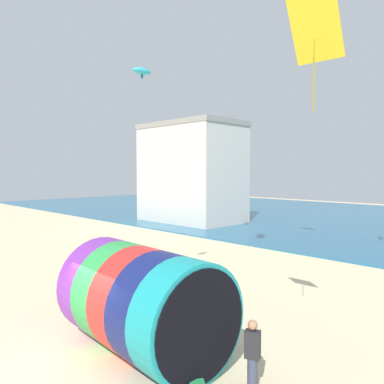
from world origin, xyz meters
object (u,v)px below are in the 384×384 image
giant_inflatable_tube (144,301)px  kite_yellow_diamond (315,26)px  kite_handler (252,356)px  kite_cyan_parafoil (142,71)px

giant_inflatable_tube → kite_yellow_diamond: size_ratio=1.87×
kite_handler → kite_cyan_parafoil: 10.73m
kite_handler → kite_cyan_parafoil: size_ratio=2.17×
kite_cyan_parafoil → giant_inflatable_tube: bearing=-37.5°
giant_inflatable_tube → kite_handler: 3.51m
kite_yellow_diamond → kite_handler: bearing=-125.7°
giant_inflatable_tube → kite_cyan_parafoil: size_ratio=6.22×
kite_handler → kite_yellow_diamond: size_ratio=0.65×
kite_handler → kite_cyan_parafoil: bearing=164.0°
giant_inflatable_tube → kite_cyan_parafoil: kite_cyan_parafoil is taller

